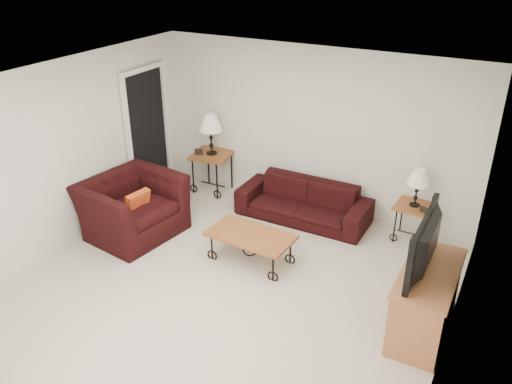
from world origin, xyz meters
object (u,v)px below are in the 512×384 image
sofa (303,202)px  coffee_table (251,247)px  lamp_right (417,188)px  armchair (132,207)px  lamp_left (211,134)px  television (433,245)px  backpack (353,220)px  tv_stand (425,301)px  side_table_right (412,222)px  side_table_left (212,172)px

sofa → coffee_table: 1.39m
lamp_right → armchair: lamp_right is taller
lamp_right → lamp_left: bearing=180.0°
armchair → television: size_ratio=1.16×
television → backpack: size_ratio=2.28×
coffee_table → sofa: bearing=84.3°
sofa → tv_stand: (2.14, -1.64, 0.08)m
coffee_table → backpack: (0.95, 1.28, 0.04)m
sofa → tv_stand: tv_stand is taller
coffee_table → television: television is taller
side_table_right → lamp_left: size_ratio=0.81×
armchair → backpack: bearing=-54.8°
side_table_left → television: television is taller
armchair → lamp_left: bearing=-0.1°
sofa → lamp_right: (1.57, 0.18, 0.52)m
side_table_left → lamp_left: size_ratio=1.00×
coffee_table → lamp_right: bearing=42.4°
lamp_left → armchair: bearing=-98.0°
side_table_right → lamp_left: bearing=180.0°
armchair → side_table_left: bearing=-0.1°
side_table_left → armchair: 1.74m
side_table_right → television: size_ratio=0.48×
armchair → backpack: 3.13m
sofa → television: (2.12, -1.64, 0.77)m
side_table_right → coffee_table: size_ratio=0.48×
side_table_left → armchair: bearing=-98.0°
side_table_right → lamp_right: lamp_right is taller
side_table_left → television: size_ratio=0.60×
sofa → lamp_right: 1.67m
lamp_left → coffee_table: size_ratio=0.60×
side_table_left → side_table_right: bearing=0.0°
tv_stand → television: 0.69m
side_table_left → lamp_left: 0.67m
lamp_right → television: 1.92m
lamp_right → side_table_right: bearing=0.0°
sofa → backpack: sofa is taller
side_table_right → lamp_left: lamp_left is taller
lamp_right → sofa: bearing=-173.5°
tv_stand → coffee_table: bearing=173.4°
coffee_table → tv_stand: 2.29m
sofa → television: television is taller
television → lamp_left: bearing=-115.4°
lamp_right → backpack: 0.99m
lamp_left → lamp_right: bearing=0.0°
side_table_right → tv_stand: bearing=-72.9°
backpack → coffee_table: bearing=-130.7°
sofa → lamp_left: size_ratio=2.96×
side_table_left → lamp_right: bearing=0.0°
lamp_right → tv_stand: 1.96m
sofa → armchair: size_ratio=1.54×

